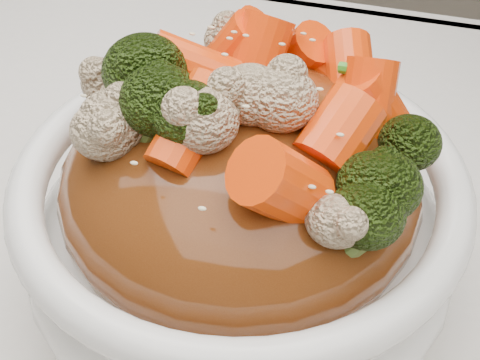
% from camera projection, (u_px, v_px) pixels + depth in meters
% --- Properties ---
extents(tablecloth, '(1.20, 0.80, 0.04)m').
position_uv_depth(tablecloth, '(232.00, 342.00, 0.40)').
color(tablecloth, white).
rests_on(tablecloth, dining_table).
extents(bowl, '(0.27, 0.27, 0.09)m').
position_uv_depth(bowl, '(240.00, 227.00, 0.38)').
color(bowl, white).
rests_on(bowl, tablecloth).
extents(sauce_base, '(0.21, 0.21, 0.11)m').
position_uv_depth(sauce_base, '(240.00, 185.00, 0.36)').
color(sauce_base, '#5C2C0F').
rests_on(sauce_base, bowl).
extents(carrots, '(0.21, 0.21, 0.06)m').
position_uv_depth(carrots, '(240.00, 74.00, 0.31)').
color(carrots, '#FC4508').
rests_on(carrots, sauce_base).
extents(broccoli, '(0.21, 0.21, 0.05)m').
position_uv_depth(broccoli, '(240.00, 76.00, 0.31)').
color(broccoli, black).
rests_on(broccoli, sauce_base).
extents(cauliflower, '(0.21, 0.21, 0.04)m').
position_uv_depth(cauliflower, '(240.00, 80.00, 0.31)').
color(cauliflower, '#D0B58E').
rests_on(cauliflower, sauce_base).
extents(scallions, '(0.16, 0.16, 0.02)m').
position_uv_depth(scallions, '(240.00, 72.00, 0.31)').
color(scallions, '#338B20').
rests_on(scallions, sauce_base).
extents(sesame_seeds, '(0.19, 0.19, 0.01)m').
position_uv_depth(sesame_seeds, '(240.00, 72.00, 0.31)').
color(sesame_seeds, beige).
rests_on(sesame_seeds, sauce_base).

